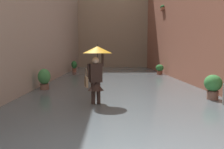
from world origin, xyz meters
The scene contains 8 objects.
ground_plane centered at (0.00, -11.00, 0.00)m, with size 60.00×60.00×0.00m, color slate.
flood_water centered at (0.00, -11.00, 0.05)m, with size 8.19×28.01×0.09m, color #515B60.
building_facade_far centered at (0.00, -22.91, 5.87)m, with size 10.99×1.80×11.74m, color gray.
person_wading centered at (0.83, -4.56, 1.34)m, with size 0.92×0.92×1.98m.
potted_plant_far_left centered at (-3.16, -5.15, 0.56)m, with size 0.60×0.60×0.95m.
potted_plant_mid_left centered at (-3.27, -13.94, 0.47)m, with size 0.56×0.56×0.82m.
potted_plant_mid_right centered at (3.26, -7.33, 0.57)m, with size 0.54×0.54×1.00m.
potted_plant_near_right centered at (3.24, -15.84, 0.59)m, with size 0.45×0.45×1.02m.
Camera 1 is at (0.43, 2.62, 1.74)m, focal length 36.72 mm.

